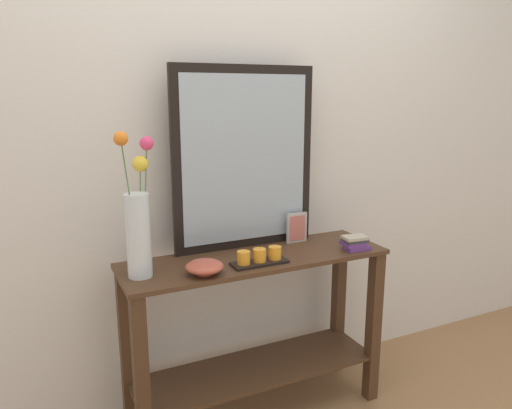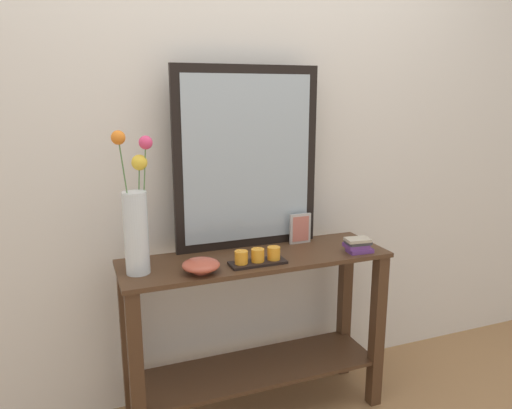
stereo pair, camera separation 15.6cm
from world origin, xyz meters
TOP-DOWN VIEW (x-y plane):
  - wall_back at (0.00, 0.31)m, footprint 6.40×0.08m
  - console_table at (0.00, 0.00)m, footprint 1.20×0.37m
  - mirror_leaning at (0.02, 0.15)m, footprint 0.69×0.03m
  - tall_vase_left at (-0.51, -0.01)m, footprint 0.16×0.14m
  - candle_tray at (-0.03, -0.10)m, footprint 0.24×0.09m
  - picture_frame_small at (0.27, 0.10)m, footprint 0.11×0.01m
  - decorative_bowl at (-0.28, -0.11)m, footprint 0.15×0.15m
  - book_stack at (0.46, -0.11)m, footprint 0.13×0.10m

SIDE VIEW (x-z plane):
  - console_table at x=0.00m, z-range 0.09..0.87m
  - candle_tray at x=-0.03m, z-range 0.78..0.85m
  - decorative_bowl at x=-0.28m, z-range 0.79..0.85m
  - book_stack at x=0.46m, z-range 0.79..0.85m
  - picture_frame_small at x=0.27m, z-range 0.78..0.93m
  - tall_vase_left at x=-0.51m, z-range 0.72..1.29m
  - mirror_leaning at x=0.02m, z-range 0.78..1.62m
  - wall_back at x=0.00m, z-range 0.00..2.70m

